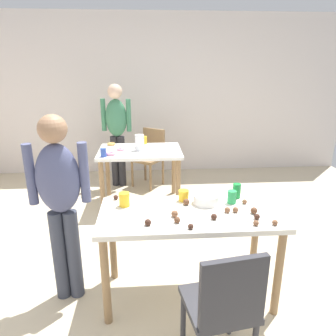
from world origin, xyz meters
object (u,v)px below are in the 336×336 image
at_px(soda_can, 237,191).
at_px(dining_table_far, 140,158).
at_px(chair_near_table, 224,304).
at_px(person_girl_near, 60,195).
at_px(dining_table_near, 190,224).
at_px(pitcher_far, 140,143).
at_px(mixing_bowl, 206,199).
at_px(person_adult_far, 117,127).
at_px(chair_far_table, 150,154).

bearing_deg(soda_can, dining_table_far, 117.37).
bearing_deg(chair_near_table, dining_table_far, 101.34).
xyz_separation_m(person_girl_near, soda_can, (1.40, 0.19, -0.08)).
distance_m(dining_table_near, pitcher_far, 1.90).
xyz_separation_m(dining_table_far, mixing_bowl, (0.55, -1.70, 0.15)).
height_order(person_girl_near, pitcher_far, person_girl_near).
distance_m(person_girl_near, mixing_bowl, 1.13).
distance_m(person_girl_near, person_adult_far, 2.50).
relative_size(dining_table_near, person_girl_near, 0.92).
bearing_deg(person_girl_near, person_adult_far, 84.97).
height_order(dining_table_far, pitcher_far, pitcher_far).
height_order(chair_near_table, pitcher_far, pitcher_far).
xyz_separation_m(chair_far_table, mixing_bowl, (0.41, -2.42, 0.29)).
height_order(dining_table_far, person_girl_near, person_girl_near).
height_order(person_adult_far, mixing_bowl, person_adult_far).
height_order(dining_table_near, soda_can, soda_can).
bearing_deg(mixing_bowl, chair_far_table, 99.57).
xyz_separation_m(person_girl_near, mixing_bowl, (1.12, 0.09, -0.11)).
xyz_separation_m(chair_near_table, mixing_bowl, (0.04, 0.85, 0.29)).
bearing_deg(pitcher_far, person_girl_near, -107.59).
xyz_separation_m(dining_table_far, person_adult_far, (-0.35, 0.70, 0.29)).
xyz_separation_m(dining_table_near, chair_near_table, (0.11, -0.70, -0.15)).
relative_size(chair_far_table, pitcher_far, 4.31).
bearing_deg(mixing_bowl, pitcher_far, 108.09).
height_order(dining_table_near, mixing_bowl, mixing_bowl).
xyz_separation_m(chair_near_table, pitcher_far, (-0.51, 2.54, 0.35)).
bearing_deg(dining_table_far, person_girl_near, -107.60).
height_order(chair_near_table, mixing_bowl, chair_near_table).
height_order(chair_far_table, mixing_bowl, chair_far_table).
xyz_separation_m(dining_table_near, pitcher_far, (-0.40, 1.84, 0.20)).
height_order(dining_table_near, pitcher_far, pitcher_far).
distance_m(dining_table_near, chair_near_table, 0.72).
bearing_deg(person_adult_far, mixing_bowl, -69.44).
relative_size(person_adult_far, pitcher_far, 7.65).
bearing_deg(chair_far_table, chair_near_table, -83.59).
bearing_deg(chair_near_table, person_adult_far, 104.83).
distance_m(person_adult_far, mixing_bowl, 2.57).
height_order(dining_table_near, person_girl_near, person_girl_near).
height_order(mixing_bowl, pitcher_far, pitcher_far).
distance_m(chair_far_table, pitcher_far, 0.82).
xyz_separation_m(chair_near_table, person_girl_near, (-1.08, 0.75, 0.40)).
height_order(dining_table_far, soda_can, soda_can).
height_order(chair_near_table, person_adult_far, person_adult_far).
relative_size(person_girl_near, person_adult_far, 0.97).
bearing_deg(pitcher_far, person_adult_far, 116.18).
distance_m(dining_table_near, chair_far_table, 2.58).
xyz_separation_m(chair_far_table, pitcher_far, (-0.15, -0.72, 0.35)).
bearing_deg(person_girl_near, mixing_bowl, 4.69).
distance_m(chair_near_table, person_girl_near, 1.37).
distance_m(person_adult_far, soda_can, 2.59).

